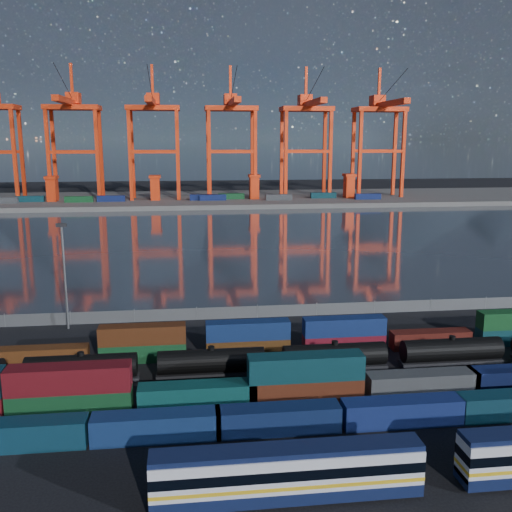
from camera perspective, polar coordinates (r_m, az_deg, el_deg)
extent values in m
plane|color=black|center=(69.07, 3.12, -13.21)|extent=(700.00, 700.00, 0.00)
plane|color=#2C343F|center=(169.56, -3.09, 1.75)|extent=(700.00, 700.00, 0.00)
cube|color=#514F4C|center=(273.35, -4.63, 5.69)|extent=(700.00, 70.00, 2.00)
cone|color=#1E2630|center=(1688.26, -14.15, 19.13)|extent=(1100.00, 1100.00, 520.00)
cone|color=#1E2630|center=(1687.09, 0.25, 18.44)|extent=(1040.00, 1040.00, 460.00)
cone|color=#1E2630|center=(1777.86, 13.71, 16.48)|extent=(960.00, 960.00, 380.00)
cone|color=#1E2630|center=(1923.51, 23.77, 14.25)|extent=(840.00, 840.00, 300.00)
cube|color=silver|center=(49.40, 3.18, -20.71)|extent=(22.18, 2.66, 3.37)
cube|color=#10183A|center=(50.37, 3.15, -22.41)|extent=(22.18, 2.71, 1.06)
cube|color=#10183A|center=(48.40, 3.20, -18.80)|extent=(22.18, 2.40, 0.44)
cube|color=gold|center=(49.78, 3.17, -21.40)|extent=(22.20, 2.74, 0.32)
cube|color=black|center=(49.21, 3.18, -20.36)|extent=(22.20, 2.74, 0.89)
cube|color=black|center=(50.06, -6.43, -23.39)|extent=(2.66, 1.77, 0.62)
cube|color=black|center=(52.37, 12.19, -21.85)|extent=(2.66, 1.77, 0.62)
cube|color=black|center=(56.35, 22.96, -19.96)|extent=(2.66, 1.77, 0.62)
cube|color=#0D3146|center=(61.19, -22.54, -16.16)|extent=(12.56, 2.55, 2.72)
cube|color=navy|center=(59.08, -9.92, -16.43)|extent=(12.56, 2.55, 2.72)
cube|color=#0F204E|center=(59.61, 2.21, -15.99)|extent=(12.56, 2.55, 2.72)
cube|color=navy|center=(62.82, 14.42, -14.85)|extent=(12.56, 2.55, 2.72)
cube|color=#124522|center=(65.77, -18.03, -13.78)|extent=(12.89, 2.62, 2.79)
cube|color=maroon|center=(64.65, -18.19, -11.54)|extent=(12.89, 2.62, 2.79)
cube|color=#0D4543|center=(64.52, -5.86, -13.75)|extent=(12.89, 2.62, 2.79)
cube|color=#552111|center=(65.76, 4.95, -13.23)|extent=(12.89, 2.62, 2.79)
cube|color=#0C373E|center=(64.64, 4.99, -10.98)|extent=(12.89, 2.62, 2.79)
cube|color=#424547|center=(69.71, 16.27, -12.18)|extent=(12.89, 2.62, 2.79)
cube|color=#5C2E12|center=(80.29, -20.47, -9.37)|extent=(11.36, 2.31, 2.46)
cube|color=#134822|center=(78.26, -11.21, -9.38)|extent=(11.36, 2.31, 2.46)
cube|color=#512610|center=(77.42, -11.28, -7.68)|extent=(11.36, 2.31, 2.46)
cube|color=#4E2C0F|center=(78.41, -0.81, -9.11)|extent=(11.36, 2.31, 2.46)
cube|color=navy|center=(77.58, -0.81, -7.41)|extent=(11.36, 2.31, 2.46)
cube|color=maroon|center=(80.86, 8.77, -8.60)|extent=(11.36, 2.31, 2.46)
cube|color=navy|center=(80.05, 8.82, -6.94)|extent=(11.36, 2.31, 2.46)
cube|color=#541710|center=(85.03, 17.03, -7.96)|extent=(11.36, 2.31, 2.46)
cylinder|color=black|center=(72.41, -17.05, -10.54)|extent=(13.00, 2.90, 2.90)
cylinder|color=black|center=(71.83, -17.12, -9.36)|extent=(0.80, 0.80, 0.50)
cube|color=black|center=(73.01, -16.97, -11.71)|extent=(13.50, 2.00, 0.40)
cube|color=black|center=(74.09, -20.46, -11.93)|extent=(2.50, 1.80, 0.60)
cube|color=black|center=(72.51, -13.37, -12.02)|extent=(2.50, 1.80, 0.60)
cylinder|color=black|center=(71.29, -4.49, -10.40)|extent=(13.00, 2.90, 2.90)
cylinder|color=black|center=(70.71, -4.51, -9.19)|extent=(0.80, 0.80, 0.50)
cube|color=black|center=(71.91, -4.47, -11.58)|extent=(13.50, 2.00, 0.40)
cube|color=black|center=(72.04, -8.12, -11.96)|extent=(2.50, 1.80, 0.60)
cube|color=black|center=(72.37, -0.82, -11.73)|extent=(2.50, 1.80, 0.60)
cylinder|color=black|center=(73.51, 7.85, -9.78)|extent=(13.00, 2.90, 2.90)
cylinder|color=black|center=(72.94, 7.89, -8.61)|extent=(0.80, 0.80, 0.50)
cube|color=black|center=(74.10, 7.82, -10.93)|extent=(13.50, 2.00, 0.40)
cube|color=black|center=(73.29, 4.34, -11.45)|extent=(2.50, 1.80, 0.60)
cube|color=black|center=(75.48, 11.18, -10.95)|extent=(2.50, 1.80, 0.60)
cylinder|color=black|center=(78.77, 18.96, -8.84)|extent=(13.00, 2.90, 2.90)
cylinder|color=black|center=(78.24, 19.03, -7.74)|extent=(0.80, 0.80, 0.50)
cube|color=black|center=(79.32, 18.88, -9.93)|extent=(13.50, 2.00, 0.40)
cube|color=black|center=(77.67, 15.82, -10.52)|extent=(2.50, 1.80, 0.60)
cube|color=black|center=(81.47, 21.75, -9.86)|extent=(2.50, 1.80, 0.60)
cube|color=#595B5E|center=(94.62, 0.15, -5.59)|extent=(160.00, 0.06, 2.00)
cylinder|color=slate|center=(98.21, -23.82, -5.90)|extent=(0.12, 0.12, 2.20)
cylinder|color=slate|center=(95.76, -18.06, -5.91)|extent=(0.12, 0.12, 2.20)
cylinder|color=slate|center=(94.32, -12.06, -5.85)|extent=(0.12, 0.12, 2.20)
cylinder|color=slate|center=(93.92, -5.95, -5.72)|extent=(0.12, 0.12, 2.20)
cylinder|color=slate|center=(94.59, 0.15, -5.53)|extent=(0.12, 0.12, 2.20)
cylinder|color=slate|center=(96.29, 6.09, -5.29)|extent=(0.12, 0.12, 2.20)
cylinder|color=slate|center=(98.98, 11.76, -5.00)|extent=(0.12, 0.12, 2.20)
cylinder|color=slate|center=(102.58, 17.08, -4.69)|extent=(0.12, 0.12, 2.20)
cylinder|color=slate|center=(106.99, 21.99, -4.36)|extent=(0.12, 0.12, 2.20)
cylinder|color=slate|center=(92.08, -18.56, -2.17)|extent=(0.36, 0.36, 16.00)
cube|color=black|center=(90.55, -18.90, 2.94)|extent=(1.60, 0.40, 0.60)
cube|color=red|center=(271.21, -22.99, 9.08)|extent=(1.52, 1.52, 42.66)
cube|color=red|center=(282.17, -22.36, 9.19)|extent=(1.52, 1.52, 42.66)
cube|color=red|center=(267.73, -20.04, 9.27)|extent=(1.52, 1.52, 42.66)
cube|color=red|center=(278.83, -19.52, 9.37)|extent=(1.52, 1.52, 42.66)
cube|color=red|center=(263.91, -15.57, 9.52)|extent=(1.52, 1.52, 42.66)
cube|color=red|center=(275.16, -15.22, 9.61)|extent=(1.52, 1.52, 42.66)
cube|color=red|center=(265.57, -17.85, 9.86)|extent=(20.86, 1.33, 1.33)
cube|color=red|center=(276.76, -17.41, 9.94)|extent=(20.86, 1.33, 1.33)
cube|color=red|center=(271.45, -17.88, 13.95)|extent=(23.70, 13.27, 2.09)
cube|color=red|center=(260.39, -18.38, 14.46)|extent=(2.84, 45.51, 2.37)
cube|color=red|center=(275.42, -17.79, 14.80)|extent=(5.69, 7.58, 4.74)
cube|color=red|center=(274.12, -17.96, 16.30)|extent=(1.14, 1.14, 15.17)
cylinder|color=black|center=(258.64, -18.58, 15.95)|extent=(0.23, 39.02, 12.87)
cube|color=red|center=(262.23, -12.47, 9.66)|extent=(1.52, 1.52, 42.66)
cube|color=red|center=(273.55, -12.25, 9.74)|extent=(1.52, 1.52, 42.66)
cube|color=red|center=(261.13, -7.84, 9.82)|extent=(1.52, 1.52, 42.66)
cube|color=red|center=(272.50, -7.81, 9.89)|extent=(1.52, 1.52, 42.66)
cube|color=red|center=(261.42, -10.18, 10.21)|extent=(20.86, 1.33, 1.33)
cube|color=red|center=(272.78, -10.05, 10.27)|extent=(20.86, 1.33, 1.33)
cube|color=red|center=(267.39, -10.26, 14.35)|extent=(23.70, 13.27, 2.09)
cube|color=red|center=(256.16, -10.42, 14.90)|extent=(2.84, 45.51, 2.37)
cube|color=red|center=(271.42, -10.25, 15.21)|extent=(5.69, 7.58, 4.74)
cube|color=red|center=(270.10, -10.33, 16.74)|extent=(1.14, 1.14, 15.17)
cylinder|color=black|center=(254.38, -10.51, 16.42)|extent=(0.23, 39.02, 12.87)
cube|color=red|center=(261.34, -4.69, 9.89)|extent=(1.52, 1.52, 42.66)
cube|color=red|center=(272.70, -4.80, 9.95)|extent=(1.52, 1.52, 42.66)
cube|color=red|center=(263.03, -0.08, 9.93)|extent=(1.52, 1.52, 42.66)
cube|color=red|center=(274.32, -0.37, 10.00)|extent=(1.52, 1.52, 42.66)
cube|color=red|center=(261.92, -2.39, 10.38)|extent=(20.86, 1.33, 1.33)
cube|color=red|center=(273.26, -2.58, 10.43)|extent=(20.86, 1.33, 1.33)
cube|color=red|center=(267.88, -2.52, 14.52)|extent=(23.70, 13.27, 2.09)
cube|color=red|center=(256.67, -2.32, 15.07)|extent=(2.84, 45.51, 2.37)
cube|color=red|center=(271.91, -2.60, 15.37)|extent=(5.69, 7.58, 4.74)
cube|color=red|center=(270.59, -2.58, 16.90)|extent=(1.14, 1.14, 15.17)
cylinder|color=black|center=(254.90, -2.29, 16.59)|extent=(0.23, 39.02, 12.87)
cube|color=red|center=(265.10, 3.00, 9.93)|extent=(1.52, 1.52, 42.66)
cube|color=red|center=(276.31, 2.59, 10.00)|extent=(1.52, 1.52, 42.66)
cube|color=red|center=(269.49, 7.44, 9.88)|extent=(1.52, 1.52, 42.66)
cube|color=red|center=(280.53, 6.86, 9.96)|extent=(1.52, 1.52, 42.66)
cube|color=red|center=(267.05, 5.25, 10.37)|extent=(20.86, 1.33, 1.33)
cube|color=red|center=(278.18, 4.74, 10.43)|extent=(20.86, 1.33, 1.33)
cube|color=red|center=(272.90, 5.06, 14.43)|extent=(23.70, 13.27, 2.09)
cube|color=red|center=(261.90, 5.60, 14.96)|extent=(2.84, 45.51, 2.37)
cube|color=red|center=(276.85, 4.91, 15.28)|extent=(5.69, 7.58, 4.74)
cube|color=red|center=(275.56, 5.02, 16.78)|extent=(1.14, 1.14, 15.17)
cylinder|color=black|center=(260.17, 5.75, 16.44)|extent=(0.23, 39.02, 12.87)
cube|color=red|center=(273.34, 10.35, 9.81)|extent=(1.52, 1.52, 42.66)
cube|color=red|center=(284.22, 9.67, 9.90)|extent=(1.52, 1.52, 42.66)
cube|color=red|center=(280.21, 14.49, 9.67)|extent=(1.52, 1.52, 42.66)
cube|color=red|center=(290.84, 13.67, 9.77)|extent=(1.52, 1.52, 42.66)
cube|color=red|center=(276.55, 12.47, 10.19)|extent=(20.86, 1.33, 1.33)
cube|color=red|center=(287.31, 11.71, 10.26)|extent=(20.86, 1.33, 1.33)
cube|color=red|center=(282.20, 12.25, 14.12)|extent=(23.70, 13.27, 2.09)
cube|color=red|center=(271.58, 13.07, 14.60)|extent=(2.84, 45.51, 2.37)
cube|color=red|center=(286.03, 12.03, 14.95)|extent=(5.69, 7.58, 4.74)
cube|color=red|center=(284.77, 12.22, 16.40)|extent=(1.14, 1.14, 15.17)
cylinder|color=black|center=(269.91, 13.31, 16.02)|extent=(0.23, 39.02, 12.87)
cube|color=navy|center=(257.92, -4.34, 5.85)|extent=(12.00, 2.44, 2.60)
cube|color=navy|center=(267.01, 11.11, 5.87)|extent=(12.00, 2.44, 2.60)
cube|color=navy|center=(259.15, -5.31, 5.86)|extent=(12.00, 2.44, 2.60)
cube|color=#0C3842|center=(270.13, -21.65, 5.33)|extent=(12.00, 2.44, 2.60)
cube|color=#3F4244|center=(268.29, -23.96, 5.11)|extent=(12.00, 2.44, 2.60)
cube|color=#3F4244|center=(259.05, 2.29, 5.90)|extent=(12.00, 2.44, 2.60)
cube|color=#144C23|center=(261.33, -17.29, 5.44)|extent=(12.00, 2.44, 2.60)
cube|color=navy|center=(260.57, -14.29, 5.59)|extent=(12.00, 2.44, 2.60)
cube|color=#144C23|center=(263.23, -2.49, 5.99)|extent=(12.00, 2.44, 2.60)
cube|color=#0C3842|center=(269.41, 6.74, 6.05)|extent=(12.00, 2.44, 2.60)
cube|color=red|center=(269.09, -19.71, 6.24)|extent=(4.00, 6.00, 10.00)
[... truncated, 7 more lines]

